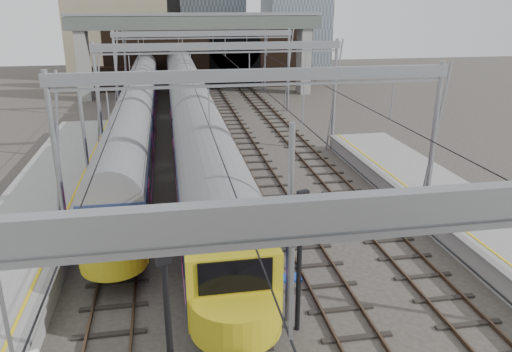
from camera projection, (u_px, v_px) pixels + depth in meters
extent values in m
cube|color=slate|center=(39.00, 310.00, 16.06)|extent=(0.35, 55.00, 0.12)
cube|color=gold|center=(22.00, 310.00, 15.96)|extent=(0.12, 55.00, 0.01)
cube|color=#4C3828|center=(118.00, 195.00, 28.23)|extent=(0.08, 80.00, 0.16)
cube|color=#4C3828|center=(144.00, 193.00, 28.47)|extent=(0.08, 80.00, 0.16)
cube|color=black|center=(131.00, 195.00, 28.37)|extent=(2.40, 80.00, 0.14)
cube|color=#4C3828|center=(189.00, 190.00, 28.89)|extent=(0.08, 80.00, 0.16)
cube|color=#4C3828|center=(214.00, 189.00, 29.13)|extent=(0.08, 80.00, 0.16)
cube|color=black|center=(202.00, 191.00, 29.04)|extent=(2.40, 80.00, 0.14)
cube|color=#4C3828|center=(257.00, 186.00, 29.56)|extent=(0.08, 80.00, 0.16)
cube|color=#4C3828|center=(281.00, 185.00, 29.79)|extent=(0.08, 80.00, 0.16)
cube|color=black|center=(269.00, 186.00, 29.70)|extent=(2.40, 80.00, 0.14)
cube|color=#4C3828|center=(322.00, 182.00, 30.22)|extent=(0.08, 80.00, 0.16)
cube|color=#4C3828|center=(345.00, 181.00, 30.46)|extent=(0.08, 80.00, 0.16)
cube|color=black|center=(333.00, 182.00, 30.36)|extent=(2.40, 80.00, 0.14)
cube|color=gray|center=(426.00, 205.00, 7.35)|extent=(16.80, 0.28, 0.50)
cylinder|color=gray|center=(58.00, 170.00, 20.19)|extent=(0.24, 0.24, 8.00)
cylinder|color=gray|center=(432.00, 150.00, 22.91)|extent=(0.24, 0.24, 8.00)
cube|color=gray|center=(257.00, 75.00, 20.35)|extent=(16.80, 0.28, 0.50)
cylinder|color=gray|center=(99.00, 104.00, 33.19)|extent=(0.24, 0.24, 8.00)
cylinder|color=gray|center=(334.00, 96.00, 35.91)|extent=(0.24, 0.24, 8.00)
cube|color=gray|center=(220.00, 46.00, 33.36)|extent=(16.80, 0.28, 0.50)
cylinder|color=gray|center=(116.00, 75.00, 46.19)|extent=(0.24, 0.24, 8.00)
cylinder|color=gray|center=(288.00, 71.00, 48.91)|extent=(0.24, 0.24, 8.00)
cube|color=gray|center=(204.00, 34.00, 46.36)|extent=(16.80, 0.28, 0.50)
cylinder|color=gray|center=(125.00, 61.00, 57.34)|extent=(0.24, 0.24, 8.00)
cylinder|color=gray|center=(265.00, 58.00, 60.06)|extent=(0.24, 0.24, 8.00)
cube|color=gray|center=(195.00, 27.00, 57.51)|extent=(16.80, 0.28, 0.50)
cube|color=black|center=(123.00, 99.00, 26.56)|extent=(0.03, 80.00, 0.03)
cube|color=black|center=(198.00, 97.00, 27.22)|extent=(0.03, 80.00, 0.03)
cube|color=black|center=(270.00, 95.00, 27.88)|extent=(0.03, 80.00, 0.03)
cube|color=black|center=(338.00, 93.00, 28.55)|extent=(0.03, 80.00, 0.03)
cube|color=black|center=(210.00, 51.00, 62.58)|extent=(26.00, 2.00, 9.00)
cube|color=black|center=(235.00, 67.00, 62.76)|extent=(6.50, 0.10, 5.20)
cylinder|color=black|center=(235.00, 46.00, 61.90)|extent=(6.50, 0.10, 6.50)
cube|color=black|center=(113.00, 79.00, 60.65)|extent=(6.00, 1.50, 3.00)
cube|color=gray|center=(84.00, 62.00, 54.73)|extent=(1.20, 2.50, 8.20)
cube|color=gray|center=(304.00, 58.00, 58.88)|extent=(1.20, 2.50, 8.20)
cube|color=#525D54|center=(196.00, 23.00, 55.45)|extent=(28.00, 3.00, 1.40)
cube|color=gray|center=(196.00, 14.00, 55.15)|extent=(28.00, 3.00, 0.30)
cube|color=gray|center=(172.00, 10.00, 86.43)|extent=(18.00, 14.00, 18.00)
cube|color=black|center=(186.00, 113.00, 47.50)|extent=(2.31, 68.48, 0.70)
cube|color=#15234B|center=(185.00, 93.00, 46.85)|extent=(2.94, 68.48, 2.63)
cylinder|color=slate|center=(184.00, 79.00, 46.41)|extent=(2.88, 67.98, 2.88)
cube|color=black|center=(185.00, 88.00, 46.71)|extent=(2.96, 67.28, 0.79)
cube|color=#DE4580|center=(185.00, 101.00, 47.09)|extent=(2.96, 67.48, 0.13)
cube|color=#B4A217|center=(235.00, 292.00, 14.94)|extent=(2.88, 0.60, 2.43)
cube|color=black|center=(236.00, 276.00, 14.58)|extent=(2.21, 0.08, 1.05)
cube|color=black|center=(140.00, 133.00, 40.34)|extent=(2.04, 45.33, 0.70)
cube|color=#15234B|center=(138.00, 111.00, 39.74)|extent=(2.60, 45.33, 2.32)
cylinder|color=slate|center=(137.00, 97.00, 39.36)|extent=(2.55, 44.83, 2.55)
cube|color=black|center=(138.00, 107.00, 39.62)|extent=(2.62, 44.13, 0.70)
cube|color=#DE4580|center=(139.00, 119.00, 39.96)|extent=(2.62, 44.33, 0.11)
cube|color=#B4A217|center=(112.00, 239.00, 18.58)|extent=(2.55, 0.60, 2.12)
cube|color=black|center=(110.00, 227.00, 18.24)|extent=(1.95, 0.08, 0.93)
cylinder|color=black|center=(168.00, 322.00, 12.83)|extent=(0.18, 0.18, 5.27)
cube|color=black|center=(163.00, 245.00, 11.90)|extent=(0.42, 0.30, 0.99)
sphere|color=red|center=(162.00, 239.00, 11.71)|extent=(0.20, 0.20, 0.20)
cylinder|color=black|center=(299.00, 265.00, 15.99)|extent=(0.16, 0.16, 4.92)
cube|color=black|center=(303.00, 205.00, 15.11)|extent=(0.40, 0.29, 0.92)
sphere|color=red|center=(304.00, 200.00, 14.93)|extent=(0.18, 0.18, 0.18)
cube|color=#1643AB|center=(291.00, 278.00, 19.84)|extent=(0.87, 0.64, 0.10)
cube|color=#1643AB|center=(275.00, 205.00, 26.96)|extent=(1.01, 0.78, 0.11)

